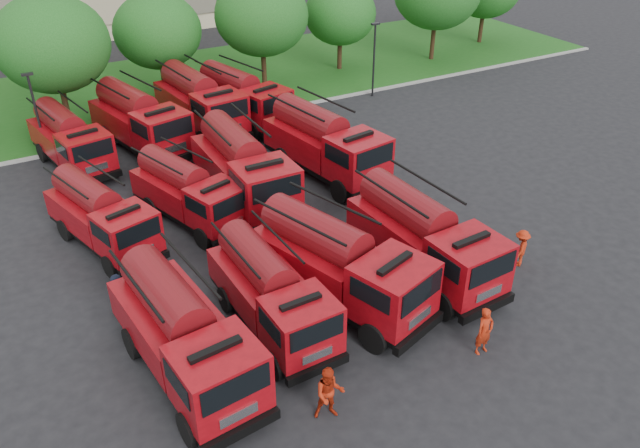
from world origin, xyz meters
The scene contains 27 objects.
ground centered at (0.00, 0.00, 0.00)m, with size 140.00×140.00×0.00m, color black.
lawn centered at (0.00, 26.00, 0.06)m, with size 70.00×16.00×0.12m, color #184F15.
curb centered at (0.00, 17.90, 0.07)m, with size 70.00×0.30×0.14m, color gray.
tree_2 centered at (-8.00, 21.50, 5.35)m, with size 6.72×6.72×8.22m.
tree_3 centered at (-1.00, 24.00, 4.68)m, with size 5.88×5.88×7.19m.
tree_4 centered at (6.00, 22.50, 5.22)m, with size 6.55×6.55×8.01m.
tree_5 centered at (13.00, 23.50, 4.35)m, with size 5.46×5.46×6.68m.
lamp_post_0 centered at (-10.00, 17.20, 2.90)m, with size 0.60×0.25×5.11m.
lamp_post_1 centered at (12.00, 17.20, 2.90)m, with size 0.60×0.25×5.11m.
fire_truck_0 centered at (-8.52, -2.67, 1.71)m, with size 3.36×7.70×3.40m.
fire_truck_1 centered at (-4.98, -1.84, 1.54)m, with size 2.65×6.81×3.07m.
fire_truck_2 centered at (-2.08, -1.78, 1.77)m, with size 4.84×8.15×3.52m.
fire_truck_3 centered at (1.92, -1.79, 1.74)m, with size 3.15×7.74×3.46m.
fire_truck_4 centered at (-9.10, 6.78, 1.51)m, with size 3.99×6.96×3.01m.
fire_truck_5 centered at (-5.07, 7.01, 1.52)m, with size 4.12×6.99×3.01m.
fire_truck_6 centered at (-2.04, 7.49, 1.83)m, with size 3.01×8.03×3.64m.
fire_truck_7 centered at (2.89, 8.08, 1.83)m, with size 3.96×8.31×3.63m.
fire_truck_8 centered at (-8.77, 15.76, 1.61)m, with size 3.63×7.33×3.19m.
fire_truck_9 centered at (-4.79, 16.21, 1.79)m, with size 4.41×8.21×3.56m.
fire_truck_10 centered at (-0.76, 17.28, 1.82)m, with size 3.70×8.23×3.62m.
fire_truck_11 centered at (1.89, 16.96, 1.72)m, with size 4.29×7.89×3.41m.
firefighter_0 centered at (0.89, -6.74, 0.00)m, with size 0.69×0.50×1.89m, color #A9230D.
firefighter_1 centered at (-5.28, -6.62, 0.00)m, with size 0.95×0.52×1.95m, color #A9230D.
firefighter_2 centered at (1.27, -4.34, 0.00)m, with size 1.14×0.65×1.94m, color #A9230D.
firefighter_3 centered at (5.93, -3.40, 0.00)m, with size 1.09×0.56×1.68m, color #A9230D.
firefighter_4 centered at (-9.70, 1.78, 0.00)m, with size 0.82×0.53×1.67m, color black.
firefighter_5 centered at (4.93, 8.72, 0.00)m, with size 1.81×0.78×1.95m, color #A9230D.
Camera 1 is at (-12.18, -18.38, 15.45)m, focal length 35.00 mm.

